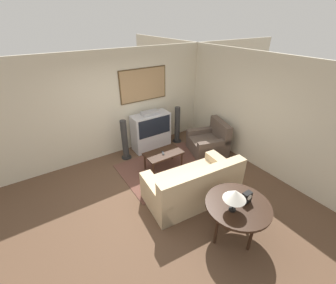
{
  "coord_description": "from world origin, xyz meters",
  "views": [
    {
      "loc": [
        -1.87,
        -3.19,
        3.35
      ],
      "look_at": [
        0.66,
        0.66,
        0.75
      ],
      "focal_mm": 24.0,
      "sensor_mm": 36.0,
      "label": 1
    }
  ],
  "objects_px": {
    "console_table": "(238,207)",
    "speaker_tower_left": "(125,141)",
    "armchair": "(209,143)",
    "speaker_tower_right": "(177,126)",
    "mantel_clock": "(247,197)",
    "table_lamp": "(235,195)",
    "tv": "(151,131)",
    "coffee_table": "(163,154)",
    "couch": "(193,186)"
  },
  "relations": [
    {
      "from": "console_table",
      "to": "mantel_clock",
      "type": "height_order",
      "value": "mantel_clock"
    },
    {
      "from": "console_table",
      "to": "coffee_table",
      "type": "bearing_deg",
      "value": 88.72
    },
    {
      "from": "couch",
      "to": "mantel_clock",
      "type": "height_order",
      "value": "couch"
    },
    {
      "from": "coffee_table",
      "to": "speaker_tower_left",
      "type": "xyz_separation_m",
      "value": [
        -0.58,
        0.96,
        0.12
      ]
    },
    {
      "from": "mantel_clock",
      "to": "speaker_tower_right",
      "type": "distance_m",
      "value": 3.48
    },
    {
      "from": "speaker_tower_left",
      "to": "mantel_clock",
      "type": "bearing_deg",
      "value": -78.5
    },
    {
      "from": "tv",
      "to": "armchair",
      "type": "height_order",
      "value": "tv"
    },
    {
      "from": "speaker_tower_left",
      "to": "armchair",
      "type": "bearing_deg",
      "value": -25.48
    },
    {
      "from": "armchair",
      "to": "mantel_clock",
      "type": "height_order",
      "value": "mantel_clock"
    },
    {
      "from": "couch",
      "to": "speaker_tower_left",
      "type": "bearing_deg",
      "value": -71.86
    },
    {
      "from": "speaker_tower_left",
      "to": "speaker_tower_right",
      "type": "relative_size",
      "value": 1.0
    },
    {
      "from": "couch",
      "to": "table_lamp",
      "type": "relative_size",
      "value": 4.91
    },
    {
      "from": "couch",
      "to": "coffee_table",
      "type": "distance_m",
      "value": 1.24
    },
    {
      "from": "speaker_tower_right",
      "to": "armchair",
      "type": "bearing_deg",
      "value": -68.41
    },
    {
      "from": "speaker_tower_right",
      "to": "table_lamp",
      "type": "bearing_deg",
      "value": -111.57
    },
    {
      "from": "coffee_table",
      "to": "console_table",
      "type": "relative_size",
      "value": 0.87
    },
    {
      "from": "tv",
      "to": "mantel_clock",
      "type": "relative_size",
      "value": 5.83
    },
    {
      "from": "tv",
      "to": "armchair",
      "type": "relative_size",
      "value": 0.98
    },
    {
      "from": "console_table",
      "to": "speaker_tower_left",
      "type": "xyz_separation_m",
      "value": [
        -0.53,
        3.29,
        -0.14
      ]
    },
    {
      "from": "couch",
      "to": "speaker_tower_left",
      "type": "xyz_separation_m",
      "value": [
        -0.51,
        2.19,
        0.19
      ]
    },
    {
      "from": "console_table",
      "to": "speaker_tower_left",
      "type": "distance_m",
      "value": 3.34
    },
    {
      "from": "mantel_clock",
      "to": "speaker_tower_left",
      "type": "relative_size",
      "value": 0.18
    },
    {
      "from": "couch",
      "to": "armchair",
      "type": "distance_m",
      "value": 1.96
    },
    {
      "from": "armchair",
      "to": "mantel_clock",
      "type": "distance_m",
      "value": 2.77
    },
    {
      "from": "armchair",
      "to": "console_table",
      "type": "distance_m",
      "value": 2.8
    },
    {
      "from": "console_table",
      "to": "table_lamp",
      "type": "relative_size",
      "value": 2.65
    },
    {
      "from": "armchair",
      "to": "speaker_tower_left",
      "type": "distance_m",
      "value": 2.29
    },
    {
      "from": "tv",
      "to": "mantel_clock",
      "type": "xyz_separation_m",
      "value": [
        -0.16,
        -3.41,
        0.29
      ]
    },
    {
      "from": "armchair",
      "to": "speaker_tower_left",
      "type": "xyz_separation_m",
      "value": [
        -2.06,
        0.98,
        0.23
      ]
    },
    {
      "from": "console_table",
      "to": "speaker_tower_left",
      "type": "height_order",
      "value": "speaker_tower_left"
    },
    {
      "from": "tv",
      "to": "couch",
      "type": "bearing_deg",
      "value": -97.99
    },
    {
      "from": "tv",
      "to": "coffee_table",
      "type": "xyz_separation_m",
      "value": [
        -0.25,
        -1.05,
        -0.13
      ]
    },
    {
      "from": "speaker_tower_left",
      "to": "table_lamp",
      "type": "bearing_deg",
      "value": -83.85
    },
    {
      "from": "armchair",
      "to": "coffee_table",
      "type": "xyz_separation_m",
      "value": [
        -1.47,
        0.03,
        0.12
      ]
    },
    {
      "from": "couch",
      "to": "coffee_table",
      "type": "relative_size",
      "value": 2.13
    },
    {
      "from": "console_table",
      "to": "speaker_tower_right",
      "type": "height_order",
      "value": "speaker_tower_right"
    },
    {
      "from": "console_table",
      "to": "table_lamp",
      "type": "distance_m",
      "value": 0.41
    },
    {
      "from": "speaker_tower_left",
      "to": "console_table",
      "type": "bearing_deg",
      "value": -80.85
    },
    {
      "from": "coffee_table",
      "to": "couch",
      "type": "bearing_deg",
      "value": -93.18
    },
    {
      "from": "armchair",
      "to": "speaker_tower_left",
      "type": "height_order",
      "value": "speaker_tower_left"
    },
    {
      "from": "speaker_tower_left",
      "to": "couch",
      "type": "bearing_deg",
      "value": -76.77
    },
    {
      "from": "console_table",
      "to": "speaker_tower_right",
      "type": "bearing_deg",
      "value": 70.92
    },
    {
      "from": "tv",
      "to": "table_lamp",
      "type": "xyz_separation_m",
      "value": [
        -0.48,
        -3.41,
        0.5
      ]
    },
    {
      "from": "couch",
      "to": "speaker_tower_right",
      "type": "xyz_separation_m",
      "value": [
        1.16,
        2.19,
        0.19
      ]
    },
    {
      "from": "speaker_tower_right",
      "to": "mantel_clock",
      "type": "bearing_deg",
      "value": -106.68
    },
    {
      "from": "console_table",
      "to": "table_lamp",
      "type": "bearing_deg",
      "value": -171.73
    },
    {
      "from": "tv",
      "to": "speaker_tower_left",
      "type": "distance_m",
      "value": 0.84
    },
    {
      "from": "coffee_table",
      "to": "speaker_tower_right",
      "type": "height_order",
      "value": "speaker_tower_right"
    },
    {
      "from": "couch",
      "to": "mantel_clock",
      "type": "distance_m",
      "value": 1.25
    },
    {
      "from": "table_lamp",
      "to": "mantel_clock",
      "type": "bearing_deg",
      "value": -0.19
    }
  ]
}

